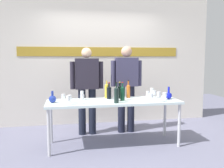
# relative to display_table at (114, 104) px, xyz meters

# --- Properties ---
(ground_plane) EXTENTS (10.00, 10.00, 0.00)m
(ground_plane) POSITION_rel_display_table_xyz_m (0.00, 0.00, -0.70)
(ground_plane) COLOR slate
(back_wall) EXTENTS (5.06, 0.11, 3.00)m
(back_wall) POSITION_rel_display_table_xyz_m (0.00, 1.49, 0.80)
(back_wall) COLOR silver
(back_wall) RESTS_ON ground
(display_table) EXTENTS (2.21, 0.69, 0.76)m
(display_table) POSITION_rel_display_table_xyz_m (0.00, 0.00, 0.00)
(display_table) COLOR silver
(display_table) RESTS_ON ground
(decanter_blue_left) EXTENTS (0.12, 0.12, 0.19)m
(decanter_blue_left) POSITION_rel_display_table_xyz_m (-0.99, -0.01, 0.12)
(decanter_blue_left) COLOR #1F3498
(decanter_blue_left) RESTS_ON display_table
(decanter_blue_right) EXTENTS (0.11, 0.11, 0.21)m
(decanter_blue_right) POSITION_rel_display_table_xyz_m (0.97, -0.01, 0.13)
(decanter_blue_right) COLOR #111BB3
(decanter_blue_right) RESTS_ON display_table
(presenter_left) EXTENTS (0.63, 0.22, 1.66)m
(presenter_left) POSITION_rel_display_table_xyz_m (-0.39, 0.68, 0.26)
(presenter_left) COLOR black
(presenter_left) RESTS_ON ground
(presenter_right) EXTENTS (0.62, 0.22, 1.69)m
(presenter_right) POSITION_rel_display_table_xyz_m (0.39, 0.68, 0.28)
(presenter_right) COLOR black
(presenter_right) RESTS_ON ground
(wine_bottle_0) EXTENTS (0.06, 0.06, 0.30)m
(wine_bottle_0) POSITION_rel_display_table_xyz_m (0.15, 0.19, 0.19)
(wine_bottle_0) COLOR black
(wine_bottle_0) RESTS_ON display_table
(wine_bottle_1) EXTENTS (0.08, 0.08, 0.29)m
(wine_bottle_1) POSITION_rel_display_table_xyz_m (-0.05, 0.18, 0.18)
(wine_bottle_1) COLOR black
(wine_bottle_1) RESTS_ON display_table
(wine_bottle_2) EXTENTS (0.07, 0.07, 0.31)m
(wine_bottle_2) POSITION_rel_display_table_xyz_m (0.04, -0.05, 0.18)
(wine_bottle_2) COLOR black
(wine_bottle_2) RESTS_ON display_table
(wine_bottle_3) EXTENTS (0.07, 0.07, 0.31)m
(wine_bottle_3) POSITION_rel_display_table_xyz_m (-0.07, 0.27, 0.20)
(wine_bottle_3) COLOR gold
(wine_bottle_3) RESTS_ON display_table
(wine_bottle_4) EXTENTS (0.07, 0.07, 0.33)m
(wine_bottle_4) POSITION_rel_display_table_xyz_m (0.00, -0.22, 0.20)
(wine_bottle_4) COLOR black
(wine_bottle_4) RESTS_ON display_table
(wine_bottle_5) EXTENTS (0.08, 0.08, 0.31)m
(wine_bottle_5) POSITION_rel_display_table_xyz_m (0.15, -0.02, 0.19)
(wine_bottle_5) COLOR #103A25
(wine_bottle_5) RESTS_ON display_table
(wine_bottle_6) EXTENTS (0.07, 0.07, 0.32)m
(wine_bottle_6) POSITION_rel_display_table_xyz_m (0.31, 0.24, 0.19)
(wine_bottle_6) COLOR #CA6620
(wine_bottle_6) RESTS_ON display_table
(wine_glass_left_0) EXTENTS (0.06, 0.06, 0.14)m
(wine_glass_left_0) POSITION_rel_display_table_xyz_m (-0.53, -0.15, 0.16)
(wine_glass_left_0) COLOR white
(wine_glass_left_0) RESTS_ON display_table
(wine_glass_left_1) EXTENTS (0.06, 0.06, 0.14)m
(wine_glass_left_1) POSITION_rel_display_table_xyz_m (-0.74, -0.23, 0.16)
(wine_glass_left_1) COLOR white
(wine_glass_left_1) RESTS_ON display_table
(wine_glass_left_2) EXTENTS (0.06, 0.06, 0.16)m
(wine_glass_left_2) POSITION_rel_display_table_xyz_m (-0.52, 0.17, 0.17)
(wine_glass_left_2) COLOR white
(wine_glass_left_2) RESTS_ON display_table
(wine_glass_left_3) EXTENTS (0.06, 0.06, 0.13)m
(wine_glass_left_3) POSITION_rel_display_table_xyz_m (-0.72, -0.09, 0.15)
(wine_glass_left_3) COLOR white
(wine_glass_left_3) RESTS_ON display_table
(wine_glass_left_4) EXTENTS (0.06, 0.06, 0.14)m
(wine_glass_left_4) POSITION_rel_display_table_xyz_m (-0.82, -0.02, 0.16)
(wine_glass_left_4) COLOR white
(wine_glass_left_4) RESTS_ON display_table
(wine_glass_right_0) EXTENTS (0.06, 0.06, 0.14)m
(wine_glass_right_0) POSITION_rel_display_table_xyz_m (0.75, 0.11, 0.16)
(wine_glass_right_0) COLOR white
(wine_glass_right_0) RESTS_ON display_table
(wine_glass_right_1) EXTENTS (0.07, 0.07, 0.14)m
(wine_glass_right_1) POSITION_rel_display_table_xyz_m (0.58, -0.21, 0.16)
(wine_glass_right_1) COLOR white
(wine_glass_right_1) RESTS_ON display_table
(wine_glass_right_2) EXTENTS (0.06, 0.06, 0.16)m
(wine_glass_right_2) POSITION_rel_display_table_xyz_m (0.57, -0.08, 0.17)
(wine_glass_right_2) COLOR white
(wine_glass_right_2) RESTS_ON display_table
(wine_glass_right_3) EXTENTS (0.06, 0.06, 0.17)m
(wine_glass_right_3) POSITION_rel_display_table_xyz_m (0.69, -0.27, 0.18)
(wine_glass_right_3) COLOR white
(wine_glass_right_3) RESTS_ON display_table
(wine_glass_right_4) EXTENTS (0.06, 0.06, 0.16)m
(wine_glass_right_4) POSITION_rel_display_table_xyz_m (0.77, 0.28, 0.17)
(wine_glass_right_4) COLOR white
(wine_glass_right_4) RESTS_ON display_table
(wine_glass_right_5) EXTENTS (0.07, 0.07, 0.13)m
(wine_glass_right_5) POSITION_rel_display_table_xyz_m (0.85, -0.13, 0.16)
(wine_glass_right_5) COLOR white
(wine_glass_right_5) RESTS_ON display_table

